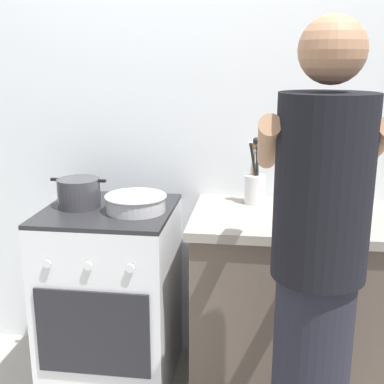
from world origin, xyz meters
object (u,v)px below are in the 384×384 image
mixing_bowl (136,202)px  oil_bottle (359,203)px  spice_bottle (306,208)px  utensil_crock (255,183)px  person (316,286)px  stove_range (112,296)px  pot (79,193)px

mixing_bowl → oil_bottle: size_ratio=1.28×
mixing_bowl → spice_bottle: bearing=1.9°
spice_bottle → mixing_bowl: bearing=-178.1°
utensil_crock → person: (0.21, -0.81, -0.14)m
stove_range → mixing_bowl: mixing_bowl is taller
mixing_bowl → person: bearing=-39.0°
pot → oil_bottle: oil_bottle is taller
utensil_crock → oil_bottle: bearing=-30.0°
mixing_bowl → oil_bottle: (0.98, -0.05, 0.05)m
stove_range → utensil_crock: 0.89m
mixing_bowl → pot: bearing=173.4°
person → pot: bearing=148.2°
utensil_crock → pot: bearing=-168.2°
utensil_crock → spice_bottle: 0.30m
pot → oil_bottle: bearing=-3.8°
pot → spice_bottle: size_ratio=3.29×
stove_range → oil_bottle: oil_bottle is taller
person → utensil_crock: bearing=104.7°
pot → mixing_bowl: pot is taller
mixing_bowl → oil_bottle: bearing=-2.9°
stove_range → oil_bottle: 1.24m
pot → mixing_bowl: bearing=-6.6°
spice_bottle → person: size_ratio=0.05×
utensil_crock → stove_range: bearing=-165.5°
person → oil_bottle: bearing=67.8°
stove_range → spice_bottle: bearing=-0.2°
pot → oil_bottle: size_ratio=1.19×
oil_bottle → person: 0.61m
mixing_bowl → spice_bottle: size_ratio=3.54×
pot → utensil_crock: size_ratio=0.82×
spice_bottle → stove_range: bearing=179.8°
pot → person: person is taller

